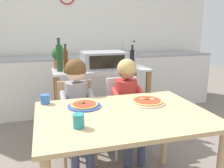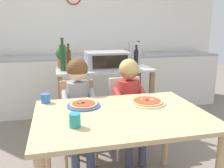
# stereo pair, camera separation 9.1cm
# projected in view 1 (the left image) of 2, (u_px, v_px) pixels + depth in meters

# --- Properties ---
(ground_plane) EXTENTS (10.46, 10.46, 0.00)m
(ground_plane) POSITION_uv_depth(u_px,v_px,m) (95.00, 141.00, 2.93)
(ground_plane) COLOR slate
(back_wall_tiled) EXTENTS (5.05, 0.14, 2.70)m
(back_wall_tiled) POSITION_uv_depth(u_px,v_px,m) (74.00, 26.00, 4.13)
(back_wall_tiled) COLOR white
(back_wall_tiled) RESTS_ON ground
(kitchen_counter) EXTENTS (4.54, 0.60, 1.09)m
(kitchen_counter) POSITION_uv_depth(u_px,v_px,m) (79.00, 83.00, 3.96)
(kitchen_counter) COLOR silver
(kitchen_counter) RESTS_ON ground
(kitchen_island_cart) EXTENTS (1.14, 0.54, 0.87)m
(kitchen_island_cart) POSITION_uv_depth(u_px,v_px,m) (101.00, 91.00, 2.98)
(kitchen_island_cart) COLOR #B7BABF
(kitchen_island_cart) RESTS_ON ground
(toaster_oven) EXTENTS (0.52, 0.38, 0.20)m
(toaster_oven) POSITION_uv_depth(u_px,v_px,m) (103.00, 60.00, 2.92)
(toaster_oven) COLOR #999BA0
(toaster_oven) RESTS_ON kitchen_island_cart
(bottle_dark_olive_oil) EXTENTS (0.05, 0.05, 0.31)m
(bottle_dark_olive_oil) POSITION_uv_depth(u_px,v_px,m) (66.00, 61.00, 2.59)
(bottle_dark_olive_oil) COLOR #4C2D14
(bottle_dark_olive_oil) RESTS_ON kitchen_island_cart
(bottle_brown_beer) EXTENTS (0.07, 0.07, 0.31)m
(bottle_brown_beer) POSITION_uv_depth(u_px,v_px,m) (134.00, 54.00, 3.16)
(bottle_brown_beer) COLOR #ADB7B2
(bottle_brown_beer) RESTS_ON kitchen_island_cart
(bottle_tall_green_wine) EXTENTS (0.06, 0.06, 0.27)m
(bottle_tall_green_wine) POSITION_uv_depth(u_px,v_px,m) (132.00, 57.00, 3.04)
(bottle_tall_green_wine) COLOR black
(bottle_tall_green_wine) RESTS_ON kitchen_island_cart
(bottle_clear_vinegar) EXTENTS (0.07, 0.07, 0.37)m
(bottle_clear_vinegar) POSITION_uv_depth(u_px,v_px,m) (59.00, 57.00, 2.69)
(bottle_clear_vinegar) COLOR #1E4723
(bottle_clear_vinegar) RESTS_ON kitchen_island_cart
(potted_herb_plant) EXTENTS (0.18, 0.18, 0.27)m
(potted_herb_plant) POSITION_uv_depth(u_px,v_px,m) (59.00, 57.00, 2.87)
(potted_herb_plant) COLOR #9E5B3D
(potted_herb_plant) RESTS_ON kitchen_island_cart
(dining_table) EXTENTS (1.26, 0.91, 0.74)m
(dining_table) POSITION_uv_depth(u_px,v_px,m) (123.00, 126.00, 1.80)
(dining_table) COLOR tan
(dining_table) RESTS_ON ground
(dining_chair_left) EXTENTS (0.36, 0.36, 0.81)m
(dining_chair_left) POSITION_uv_depth(u_px,v_px,m) (77.00, 115.00, 2.45)
(dining_chair_left) COLOR tan
(dining_chair_left) RESTS_ON ground
(dining_chair_right) EXTENTS (0.36, 0.36, 0.81)m
(dining_chair_right) POSITION_uv_depth(u_px,v_px,m) (124.00, 110.00, 2.61)
(dining_chair_right) COLOR silver
(dining_chair_right) RESTS_ON ground
(child_in_grey_shirt) EXTENTS (0.32, 0.42, 1.05)m
(child_in_grey_shirt) POSITION_uv_depth(u_px,v_px,m) (77.00, 99.00, 2.30)
(child_in_grey_shirt) COLOR #424C6B
(child_in_grey_shirt) RESTS_ON ground
(child_in_red_shirt) EXTENTS (0.32, 0.42, 1.03)m
(child_in_red_shirt) POSITION_uv_depth(u_px,v_px,m) (128.00, 96.00, 2.45)
(child_in_red_shirt) COLOR #424C6B
(child_in_red_shirt) RESTS_ON ground
(pizza_plate_blue_rimmed) EXTENTS (0.27, 0.27, 0.03)m
(pizza_plate_blue_rimmed) POSITION_uv_depth(u_px,v_px,m) (84.00, 105.00, 1.91)
(pizza_plate_blue_rimmed) COLOR #3356B7
(pizza_plate_blue_rimmed) RESTS_ON dining_table
(pizza_plate_cream) EXTENTS (0.29, 0.29, 0.03)m
(pizza_plate_cream) POSITION_uv_depth(u_px,v_px,m) (147.00, 101.00, 2.01)
(pizza_plate_cream) COLOR beige
(pizza_plate_cream) RESTS_ON dining_table
(drinking_cup_blue) EXTENTS (0.08, 0.08, 0.08)m
(drinking_cup_blue) POSITION_uv_depth(u_px,v_px,m) (45.00, 99.00, 1.98)
(drinking_cup_blue) COLOR blue
(drinking_cup_blue) RESTS_ON dining_table
(drinking_cup_teal) EXTENTS (0.07, 0.07, 0.09)m
(drinking_cup_teal) POSITION_uv_depth(u_px,v_px,m) (79.00, 121.00, 1.52)
(drinking_cup_teal) COLOR teal
(drinking_cup_teal) RESTS_ON dining_table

